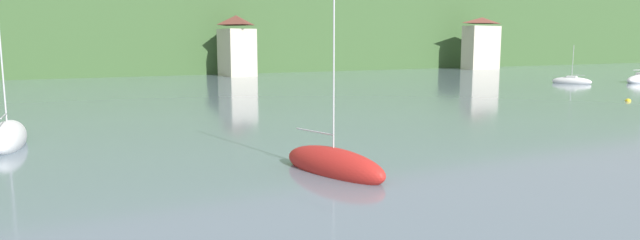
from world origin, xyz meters
The scene contains 7 objects.
wooded_hillside centered at (17.11, 139.10, 8.50)m, with size 352.00×72.82×46.25m.
shore_building_westcentral centered at (15.84, 92.20, 4.25)m, with size 4.18×6.19×8.75m.
shore_building_central centered at (63.36, 90.83, 4.65)m, with size 7.22×3.31×9.56m.
sailboat_far_1 centered at (44.59, 58.20, 0.27)m, with size 2.84×4.51×4.78m.
sailboat_mid_3 centered at (-2.16, 33.89, 0.29)m, with size 2.29×4.91×7.11m.
sailboat_mid_4 centered at (-12.26, 45.57, 0.34)m, with size 1.86×5.48×7.00m.
mooring_buoy_near centered at (30.83, 43.23, 0.00)m, with size 0.44×0.44×0.44m, color yellow.
Camera 1 is at (-11.41, 18.23, 4.46)m, focal length 29.79 mm.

